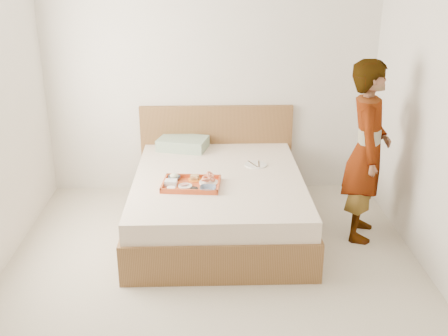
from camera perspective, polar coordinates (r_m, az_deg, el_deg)
ground at (r=4.32m, az=-1.05°, el=-12.45°), size 3.50×4.00×0.01m
wall_back at (r=5.71m, az=-1.41°, el=10.11°), size 3.50×0.01×2.60m
wall_front at (r=1.94m, az=-0.52°, el=-13.12°), size 3.50×0.01×2.60m
bed at (r=5.07m, az=-0.60°, el=-3.66°), size 1.65×2.00×0.53m
headboard at (r=5.89m, az=-0.80°, el=2.16°), size 1.65×0.06×0.95m
pillow at (r=5.69m, az=-4.39°, el=2.63°), size 0.57×0.45×0.12m
tray at (r=4.74m, az=-3.51°, el=-1.71°), size 0.54×0.41×0.05m
prawn_plate at (r=4.78m, az=-1.63°, el=-1.54°), size 0.19×0.19×0.01m
navy_bowl_big at (r=4.62m, az=-1.72°, el=-2.22°), size 0.16×0.16×0.03m
sauce_dish at (r=4.62m, az=-3.21°, el=-2.31°), size 0.08×0.08×0.03m
meat_plate at (r=4.72m, az=-4.17°, el=-1.91°), size 0.14×0.14×0.01m
bread_plate at (r=4.85m, az=-3.12°, el=-1.24°), size 0.13×0.13×0.01m
salad_bowl at (r=4.87m, az=-5.32°, el=-1.04°), size 0.12×0.12×0.03m
plastic_tub at (r=4.75m, az=-5.67°, el=-1.56°), size 0.11×0.10×0.05m
cheese_round at (r=4.65m, az=-5.66°, el=-2.20°), size 0.08×0.08×0.03m
dinner_plate at (r=5.23m, az=3.40°, el=0.34°), size 0.24×0.24×0.01m
person at (r=4.91m, az=14.98°, el=1.71°), size 0.54×0.68×1.64m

